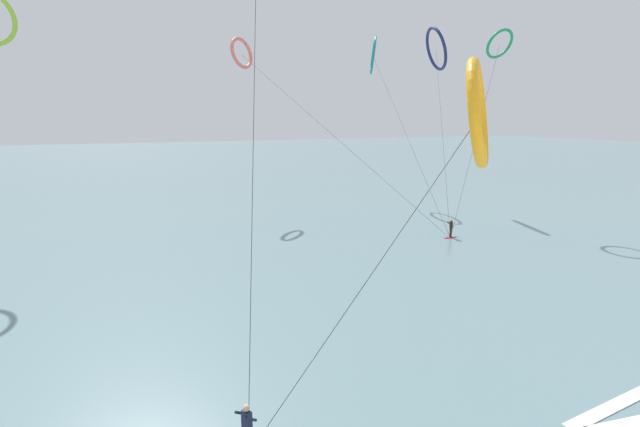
% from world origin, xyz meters
% --- Properties ---
extents(sea_water, '(400.00, 200.00, 0.08)m').
position_xyz_m(sea_water, '(0.00, 105.42, 0.04)').
color(sea_water, slate).
rests_on(sea_water, ground).
extents(surfer_crimson, '(1.40, 0.69, 1.70)m').
position_xyz_m(surfer_crimson, '(16.90, 30.48, 0.82)').
color(surfer_crimson, red).
rests_on(surfer_crimson, ground).
extents(kite_teal, '(5.56, 24.06, 20.63)m').
position_xyz_m(kite_teal, '(21.01, 52.23, 18.25)').
color(kite_teal, teal).
rests_on(kite_teal, ground).
extents(kite_emerald, '(10.98, 6.67, 19.12)m').
position_xyz_m(kite_emerald, '(26.27, 36.14, 17.68)').
color(kite_emerald, '#199351').
rests_on(kite_emerald, ground).
extents(kite_navy, '(10.71, 18.22, 21.02)m').
position_xyz_m(kite_navy, '(25.96, 45.91, 18.48)').
color(kite_navy, navy).
rests_on(kite_navy, ground).
extents(kite_amber, '(8.99, 3.02, 12.36)m').
position_xyz_m(kite_amber, '(1.28, 10.87, 10.62)').
color(kite_amber, orange).
rests_on(kite_amber, ground).
extents(kite_coral, '(14.87, 22.37, 19.28)m').
position_xyz_m(kite_coral, '(3.81, 51.28, 17.48)').
color(kite_coral, '#EA7260').
rests_on(kite_coral, ground).
extents(wave_crest_mid, '(19.13, 3.36, 0.12)m').
position_xyz_m(wave_crest_mid, '(6.51, 7.97, 0.06)').
color(wave_crest_mid, white).
rests_on(wave_crest_mid, ground).
extents(wave_crest_far, '(8.32, 1.15, 0.12)m').
position_xyz_m(wave_crest_far, '(8.33, 8.96, 0.06)').
color(wave_crest_far, white).
rests_on(wave_crest_far, ground).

